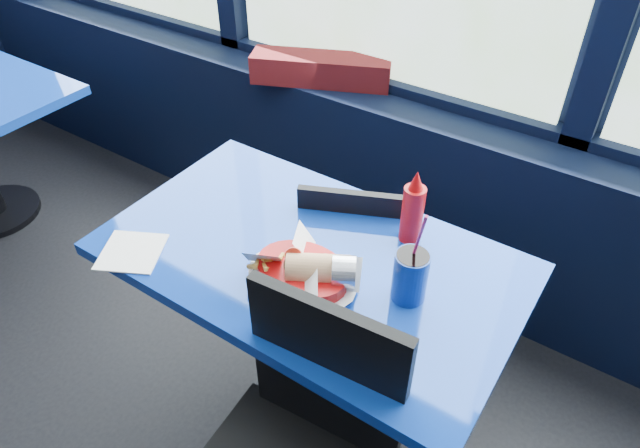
{
  "coord_description": "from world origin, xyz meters",
  "views": [
    {
      "loc": [
        0.99,
        1.02,
        1.87
      ],
      "look_at": [
        0.35,
        1.98,
        0.9
      ],
      "focal_mm": 32.0,
      "sensor_mm": 36.0,
      "label": 1
    }
  ],
  "objects_px": {
    "planter_box": "(321,69)",
    "ketchup_bottle": "(413,210)",
    "near_table": "(310,297)",
    "food_basket": "(304,271)",
    "chair_near_back": "(375,263)",
    "chair_near_front": "(297,445)",
    "soda_cup": "(410,275)"
  },
  "relations": [
    {
      "from": "planter_box",
      "to": "ketchup_bottle",
      "type": "relative_size",
      "value": 2.38
    },
    {
      "from": "chair_near_front",
      "to": "soda_cup",
      "type": "bearing_deg",
      "value": 76.19
    },
    {
      "from": "food_basket",
      "to": "soda_cup",
      "type": "xyz_separation_m",
      "value": [
        0.26,
        0.11,
        0.04
      ]
    },
    {
      "from": "planter_box",
      "to": "ketchup_bottle",
      "type": "xyz_separation_m",
      "value": [
        0.73,
        -0.62,
        -0.0
      ]
    },
    {
      "from": "chair_near_front",
      "to": "ketchup_bottle",
      "type": "bearing_deg",
      "value": 88.61
    },
    {
      "from": "ketchup_bottle",
      "to": "soda_cup",
      "type": "relative_size",
      "value": 0.78
    },
    {
      "from": "chair_near_back",
      "to": "near_table",
      "type": "bearing_deg",
      "value": 58.15
    },
    {
      "from": "chair_near_back",
      "to": "ketchup_bottle",
      "type": "xyz_separation_m",
      "value": [
        0.16,
        -0.11,
        0.38
      ]
    },
    {
      "from": "near_table",
      "to": "food_basket",
      "type": "relative_size",
      "value": 4.0
    },
    {
      "from": "near_table",
      "to": "chair_near_back",
      "type": "bearing_deg",
      "value": 82.19
    },
    {
      "from": "near_table",
      "to": "ketchup_bottle",
      "type": "distance_m",
      "value": 0.42
    },
    {
      "from": "near_table",
      "to": "ketchup_bottle",
      "type": "bearing_deg",
      "value": 47.32
    },
    {
      "from": "chair_near_front",
      "to": "ketchup_bottle",
      "type": "distance_m",
      "value": 0.7
    },
    {
      "from": "chair_near_back",
      "to": "soda_cup",
      "type": "distance_m",
      "value": 0.55
    },
    {
      "from": "chair_near_front",
      "to": "chair_near_back",
      "type": "xyz_separation_m",
      "value": [
        -0.19,
        0.74,
        -0.07
      ]
    },
    {
      "from": "food_basket",
      "to": "soda_cup",
      "type": "relative_size",
      "value": 0.97
    },
    {
      "from": "chair_near_back",
      "to": "soda_cup",
      "type": "height_order",
      "value": "soda_cup"
    },
    {
      "from": "chair_near_front",
      "to": "chair_near_back",
      "type": "bearing_deg",
      "value": 100.1
    },
    {
      "from": "planter_box",
      "to": "soda_cup",
      "type": "height_order",
      "value": "soda_cup"
    },
    {
      "from": "near_table",
      "to": "ketchup_bottle",
      "type": "height_order",
      "value": "ketchup_bottle"
    },
    {
      "from": "ketchup_bottle",
      "to": "food_basket",
      "type": "bearing_deg",
      "value": -115.88
    },
    {
      "from": "near_table",
      "to": "chair_near_front",
      "type": "distance_m",
      "value": 0.47
    },
    {
      "from": "chair_near_back",
      "to": "ketchup_bottle",
      "type": "bearing_deg",
      "value": 120.83
    },
    {
      "from": "chair_near_back",
      "to": "soda_cup",
      "type": "xyz_separation_m",
      "value": [
        0.26,
        -0.32,
        0.35
      ]
    },
    {
      "from": "planter_box",
      "to": "food_basket",
      "type": "xyz_separation_m",
      "value": [
        0.58,
        -0.94,
        -0.07
      ]
    },
    {
      "from": "ketchup_bottle",
      "to": "chair_near_back",
      "type": "bearing_deg",
      "value": 144.87
    },
    {
      "from": "chair_near_back",
      "to": "planter_box",
      "type": "xyz_separation_m",
      "value": [
        -0.57,
        0.51,
        0.38
      ]
    },
    {
      "from": "chair_near_front",
      "to": "chair_near_back",
      "type": "relative_size",
      "value": 1.15
    },
    {
      "from": "chair_near_front",
      "to": "planter_box",
      "type": "distance_m",
      "value": 1.5
    },
    {
      "from": "near_table",
      "to": "food_basket",
      "type": "distance_m",
      "value": 0.25
    },
    {
      "from": "chair_near_back",
      "to": "ketchup_bottle",
      "type": "distance_m",
      "value": 0.43
    },
    {
      "from": "food_basket",
      "to": "soda_cup",
      "type": "height_order",
      "value": "soda_cup"
    }
  ]
}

